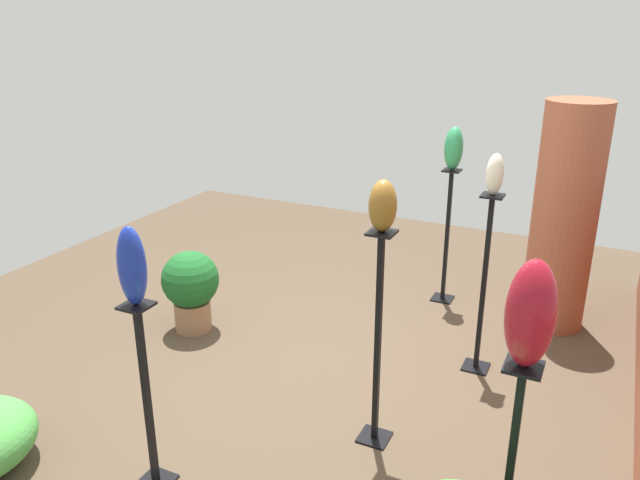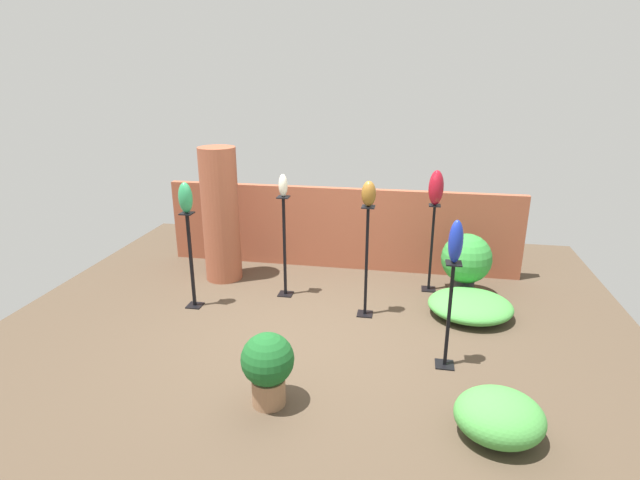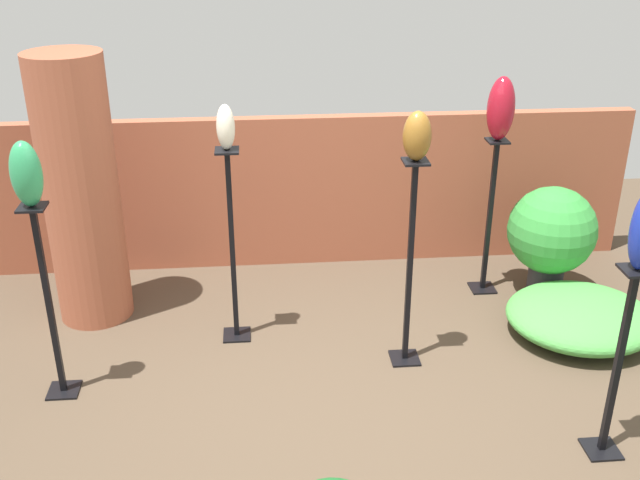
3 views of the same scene
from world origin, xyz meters
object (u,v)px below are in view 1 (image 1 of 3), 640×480
at_px(art_vase_jade, 454,148).
at_px(art_vase_bronze, 383,206).
at_px(art_vase_cobalt, 132,266).
at_px(potted_plant_front_left, 191,286).
at_px(brick_pillar, 564,218).
at_px(pedestal_jade, 447,242).
at_px(pedestal_bronze, 378,349).
at_px(art_vase_ivory, 495,174).
at_px(pedestal_cobalt, 148,406).
at_px(art_vase_ruby, 530,314).
at_px(pedestal_ivory, 483,292).

distance_m(art_vase_jade, art_vase_bronze, 2.31).
bearing_deg(art_vase_cobalt, potted_plant_front_left, -149.99).
distance_m(brick_pillar, pedestal_jade, 1.09).
xyz_separation_m(pedestal_bronze, art_vase_cobalt, (0.97, -1.04, 0.74)).
bearing_deg(potted_plant_front_left, art_vase_cobalt, 30.01).
xyz_separation_m(art_vase_jade, art_vase_cobalt, (3.27, -0.87, -0.09)).
bearing_deg(art_vase_ivory, pedestal_cobalt, -34.11).
bearing_deg(art_vase_ivory, art_vase_ruby, 15.15).
xyz_separation_m(pedestal_jade, pedestal_bronze, (2.30, 0.17, 0.07)).
bearing_deg(art_vase_cobalt, pedestal_jade, 165.09).
bearing_deg(brick_pillar, pedestal_ivory, -21.88).
relative_size(brick_pillar, art_vase_cobalt, 4.48).
distance_m(brick_pillar, art_vase_jade, 1.14).
height_order(pedestal_ivory, pedestal_jade, pedestal_ivory).
bearing_deg(potted_plant_front_left, art_vase_ruby, 62.30).
bearing_deg(art_vase_ivory, art_vase_jade, -152.64).
bearing_deg(pedestal_cobalt, art_vase_jade, 165.09).
height_order(brick_pillar, pedestal_jade, brick_pillar).
bearing_deg(pedestal_jade, pedestal_bronze, 4.20).
height_order(art_vase_bronze, potted_plant_front_left, art_vase_bronze).
relative_size(pedestal_cobalt, art_vase_cobalt, 2.67).
distance_m(pedestal_cobalt, potted_plant_front_left, 1.96).
bearing_deg(pedestal_cobalt, art_vase_bronze, 132.96).
bearing_deg(pedestal_ivory, art_vase_cobalt, -34.11).
relative_size(pedestal_ivory, pedestal_jade, 1.09).
distance_m(pedestal_jade, pedestal_bronze, 2.31).
bearing_deg(pedestal_bronze, pedestal_ivory, 160.66).
bearing_deg(art_vase_bronze, art_vase_cobalt, -47.04).
bearing_deg(art_vase_ruby, pedestal_jade, -160.25).
relative_size(art_vase_jade, art_vase_bronze, 1.26).
xyz_separation_m(art_vase_cobalt, art_vase_ruby, (-0.13, 2.00, 0.10)).
height_order(art_vase_jade, art_vase_bronze, art_vase_bronze).
xyz_separation_m(pedestal_ivory, art_vase_bronze, (1.18, -0.41, 0.96)).
height_order(brick_pillar, potted_plant_front_left, brick_pillar).
xyz_separation_m(art_vase_jade, potted_plant_front_left, (1.58, -1.85, -1.09)).
bearing_deg(potted_plant_front_left, brick_pillar, 118.20).
bearing_deg(art_vase_bronze, pedestal_ivory, 160.66).
xyz_separation_m(brick_pillar, art_vase_bronze, (2.26, -0.85, 0.62)).
relative_size(pedestal_cobalt, art_vase_ruby, 2.48).
bearing_deg(art_vase_ruby, pedestal_cobalt, -86.28).
xyz_separation_m(pedestal_ivory, pedestal_bronze, (1.18, -0.41, 0.01)).
distance_m(brick_pillar, art_vase_bronze, 2.49).
distance_m(pedestal_bronze, art_vase_ruby, 1.53).
distance_m(pedestal_ivory, art_vase_bronze, 1.57).
bearing_deg(pedestal_ivory, art_vase_ivory, 0.00).
height_order(pedestal_cobalt, art_vase_cobalt, art_vase_cobalt).
xyz_separation_m(art_vase_ruby, potted_plant_front_left, (-1.56, -2.97, -1.10)).
relative_size(pedestal_ivory, potted_plant_front_left, 1.96).
height_order(pedestal_jade, art_vase_cobalt, art_vase_cobalt).
xyz_separation_m(brick_pillar, pedestal_ivory, (1.08, -0.44, -0.34)).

